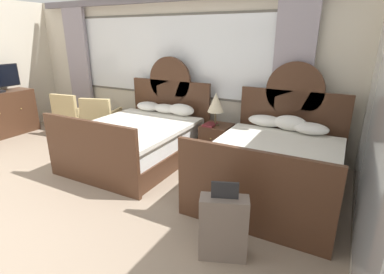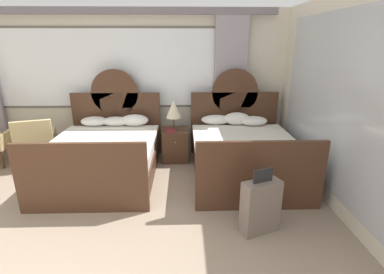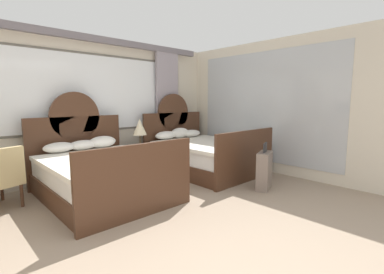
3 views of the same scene
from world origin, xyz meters
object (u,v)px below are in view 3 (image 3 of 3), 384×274
Objects in this scene: bed_near_mirror at (203,154)px; suitcase_on_floor at (264,170)px; bed_near_window at (102,173)px; book_on_nightstand at (140,146)px; table_lamp_on_nightstand at (140,127)px; nightstand_between_beds at (141,160)px.

suitcase_on_floor is at bearing -93.65° from bed_near_mirror.
bed_near_window reaches higher than book_on_nightstand.
bed_near_mirror is 8.18× the size of book_on_nightstand.
table_lamp_on_nightstand is at bearing 29.47° from bed_near_window.
suitcase_on_floor is (1.05, -2.16, -0.64)m from table_lamp_on_nightstand.
suitcase_on_floor is (-0.10, -1.54, -0.04)m from bed_near_mirror.
bed_near_window is 2.69× the size of suitcase_on_floor.
bed_near_mirror reaches higher than suitcase_on_floor.
nightstand_between_beds is 2.40m from suitcase_on_floor.
book_on_nightstand is (1.04, 0.54, 0.24)m from bed_near_window.
book_on_nightstand is at bearing 155.84° from bed_near_mirror.
bed_near_mirror reaches higher than nightstand_between_beds.
nightstand_between_beds is 0.33m from book_on_nightstand.
table_lamp_on_nightstand is 0.68× the size of suitcase_on_floor.
bed_near_window is 2.64m from suitcase_on_floor.
bed_near_window is 1.40m from table_lamp_on_nightstand.
bed_near_window is 1.20m from book_on_nightstand.
book_on_nightstand is 0.33× the size of suitcase_on_floor.
nightstand_between_beds is 1.09× the size of table_lamp_on_nightstand.
table_lamp_on_nightstand reaches higher than book_on_nightstand.
table_lamp_on_nightstand is at bearing 52.15° from book_on_nightstand.
table_lamp_on_nightstand reaches higher than nightstand_between_beds.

